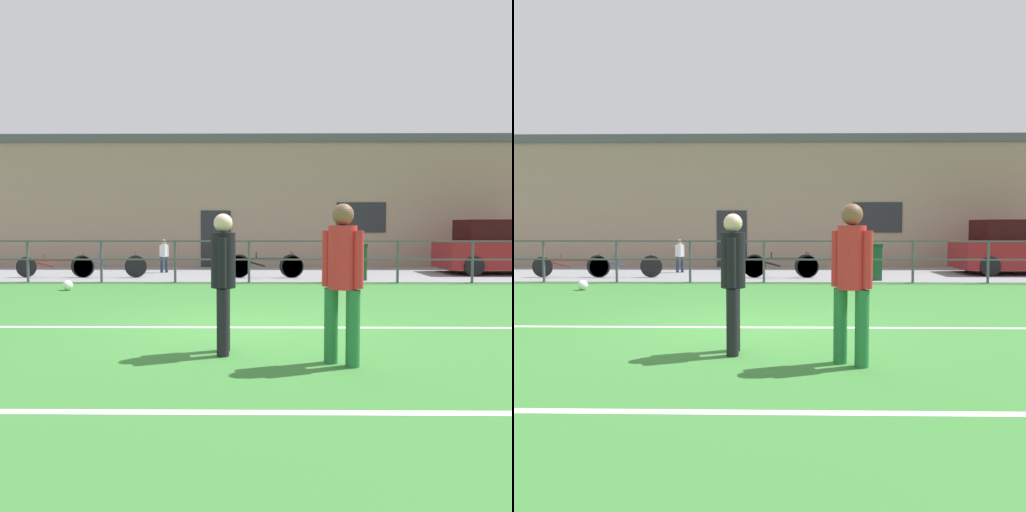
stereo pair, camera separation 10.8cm
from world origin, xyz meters
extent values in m
cube|color=#387A33|center=(0.00, 0.00, -0.02)|extent=(60.00, 44.00, 0.04)
cube|color=white|center=(0.00, 0.04, 0.00)|extent=(36.00, 0.11, 0.00)
cube|color=white|center=(0.00, -3.43, 0.00)|extent=(36.00, 0.11, 0.00)
cube|color=gray|center=(0.00, 8.50, 0.01)|extent=(48.00, 5.00, 0.02)
cylinder|color=#474C51|center=(-6.00, 6.00, 0.57)|extent=(0.07, 0.07, 1.15)
cylinder|color=#474C51|center=(-4.00, 6.00, 0.57)|extent=(0.07, 0.07, 1.15)
cylinder|color=#474C51|center=(-2.00, 6.00, 0.57)|extent=(0.07, 0.07, 1.15)
cylinder|color=#474C51|center=(0.00, 6.00, 0.57)|extent=(0.07, 0.07, 1.15)
cylinder|color=#474C51|center=(2.00, 6.00, 0.57)|extent=(0.07, 0.07, 1.15)
cylinder|color=#474C51|center=(4.00, 6.00, 0.57)|extent=(0.07, 0.07, 1.15)
cylinder|color=#474C51|center=(6.00, 6.00, 0.57)|extent=(0.07, 0.07, 1.15)
cube|color=#474C51|center=(0.00, 6.00, 1.13)|extent=(36.00, 0.04, 0.04)
cube|color=#474C51|center=(0.00, 6.00, 0.63)|extent=(36.00, 0.04, 0.04)
cube|color=gray|center=(0.00, 12.20, 2.29)|extent=(28.00, 2.40, 4.58)
cube|color=#232328|center=(-1.35, 10.98, 1.05)|extent=(1.10, 0.04, 2.10)
cube|color=#232328|center=(3.99, 10.98, 1.85)|extent=(1.80, 0.04, 1.10)
cube|color=#4C4C51|center=(0.00, 12.20, 4.73)|extent=(28.00, 2.56, 0.30)
cylinder|color=black|center=(-0.13, -1.38, 0.40)|extent=(0.15, 0.15, 0.80)
cylinder|color=black|center=(-0.13, -1.63, 0.40)|extent=(0.15, 0.15, 0.80)
cylinder|color=black|center=(-0.13, -1.51, 1.13)|extent=(0.30, 0.30, 0.66)
sphere|color=beige|center=(-0.13, -1.51, 1.57)|extent=(0.23, 0.23, 0.23)
cylinder|color=black|center=(-0.13, -1.33, 1.11)|extent=(0.10, 0.10, 0.59)
cylinder|color=black|center=(-0.13, -1.69, 1.11)|extent=(0.10, 0.10, 0.59)
cylinder|color=#237038|center=(1.11, -1.91, 0.42)|extent=(0.15, 0.15, 0.85)
cylinder|color=#237038|center=(1.32, -2.06, 0.42)|extent=(0.15, 0.15, 0.85)
cylinder|color=red|center=(1.22, -1.99, 1.19)|extent=(0.31, 0.31, 0.70)
sphere|color=brown|center=(1.22, -1.99, 1.66)|extent=(0.24, 0.24, 0.24)
cylinder|color=red|center=(1.06, -1.88, 1.18)|extent=(0.11, 0.11, 0.62)
cylinder|color=red|center=(1.37, -2.09, 1.18)|extent=(0.11, 0.11, 0.62)
sphere|color=white|center=(-4.30, 4.40, 0.12)|extent=(0.24, 0.24, 0.24)
cylinder|color=#232D4C|center=(-2.76, 8.80, 0.28)|extent=(0.09, 0.09, 0.51)
cylinder|color=#232D4C|center=(-2.91, 8.74, 0.28)|extent=(0.09, 0.09, 0.51)
cylinder|color=white|center=(-2.84, 8.77, 0.74)|extent=(0.19, 0.19, 0.42)
sphere|color=tan|center=(-2.84, 8.77, 1.02)|extent=(0.14, 0.14, 0.14)
cylinder|color=white|center=(-2.73, 8.81, 0.73)|extent=(0.07, 0.07, 0.38)
cylinder|color=white|center=(-2.94, 8.73, 0.73)|extent=(0.07, 0.07, 0.38)
cube|color=maroon|center=(8.20, 8.58, 0.62)|extent=(4.24, 1.84, 0.88)
cube|color=black|center=(7.98, 8.58, 1.40)|extent=(2.54, 1.55, 0.67)
cylinder|color=black|center=(6.75, 7.70, 0.32)|extent=(0.60, 0.18, 0.60)
cylinder|color=black|center=(6.75, 9.47, 0.32)|extent=(0.60, 0.18, 0.60)
cylinder|color=black|center=(-6.61, 7.20, 0.32)|extent=(0.61, 0.04, 0.61)
cylinder|color=black|center=(-4.90, 7.20, 0.32)|extent=(0.61, 0.04, 0.61)
cube|color=maroon|center=(-5.75, 7.20, 0.52)|extent=(1.33, 0.04, 0.04)
cube|color=maroon|center=(-6.18, 7.20, 0.42)|extent=(0.84, 0.03, 0.22)
cylinder|color=maroon|center=(-6.05, 7.20, 0.62)|extent=(0.03, 0.03, 0.20)
cylinder|color=maroon|center=(-4.90, 7.20, 0.59)|extent=(0.03, 0.03, 0.28)
cylinder|color=black|center=(-4.96, 7.20, 0.35)|extent=(0.65, 0.04, 0.65)
cylinder|color=black|center=(-3.37, 7.20, 0.35)|extent=(0.65, 0.04, 0.65)
cube|color=#234C99|center=(-4.16, 7.20, 0.56)|extent=(1.24, 0.04, 0.04)
cube|color=#234C99|center=(-4.56, 7.20, 0.45)|extent=(0.78, 0.03, 0.24)
cylinder|color=#234C99|center=(-4.44, 7.20, 0.66)|extent=(0.03, 0.03, 0.20)
cylinder|color=#234C99|center=(-3.37, 7.20, 0.63)|extent=(0.03, 0.03, 0.28)
cylinder|color=black|center=(-0.33, 7.20, 0.34)|extent=(0.63, 0.04, 0.63)
cylinder|color=black|center=(1.26, 7.20, 0.34)|extent=(0.63, 0.04, 0.63)
cube|color=black|center=(0.47, 7.20, 0.54)|extent=(1.24, 0.04, 0.04)
cube|color=black|center=(0.07, 7.20, 0.44)|extent=(0.78, 0.03, 0.23)
cylinder|color=black|center=(0.19, 7.20, 0.64)|extent=(0.03, 0.03, 0.20)
cylinder|color=black|center=(1.26, 7.20, 0.61)|extent=(0.03, 0.03, 0.28)
cylinder|color=black|center=(-0.32, 7.20, 0.36)|extent=(0.68, 0.04, 0.68)
cylinder|color=black|center=(1.20, 7.20, 0.36)|extent=(0.68, 0.04, 0.68)
cube|color=black|center=(0.44, 7.20, 0.58)|extent=(1.18, 0.04, 0.04)
cube|color=black|center=(0.06, 7.20, 0.47)|extent=(0.74, 0.03, 0.24)
cylinder|color=black|center=(0.18, 7.20, 0.68)|extent=(0.03, 0.03, 0.20)
cylinder|color=black|center=(1.20, 7.20, 0.65)|extent=(0.03, 0.03, 0.28)
cube|color=#194C28|center=(2.98, 6.67, 0.49)|extent=(0.57, 0.47, 0.94)
cube|color=#143D20|center=(2.98, 6.67, 1.00)|extent=(0.60, 0.51, 0.08)
camera|label=1|loc=(0.32, -7.48, 1.54)|focal=35.24mm
camera|label=2|loc=(0.43, -7.48, 1.54)|focal=35.24mm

